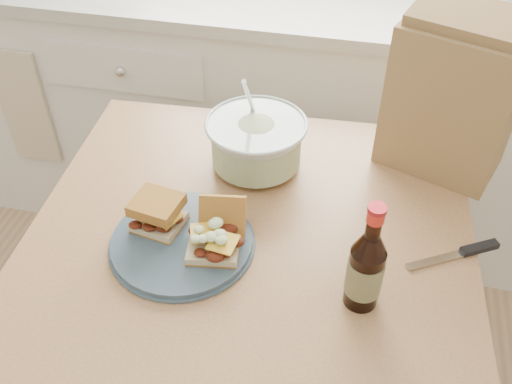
% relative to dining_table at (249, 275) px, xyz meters
% --- Properties ---
extents(cabinet_run, '(2.50, 0.64, 0.94)m').
position_rel_dining_table_xyz_m(cabinet_run, '(-0.08, 0.99, -0.21)').
color(cabinet_run, silver).
rests_on(cabinet_run, ground).
extents(dining_table, '(1.01, 1.01, 0.80)m').
position_rel_dining_table_xyz_m(dining_table, '(0.00, 0.00, 0.00)').
color(dining_table, tan).
rests_on(dining_table, ground).
extents(plate, '(0.30, 0.30, 0.02)m').
position_rel_dining_table_xyz_m(plate, '(-0.13, -0.05, 0.13)').
color(plate, '#3D5363').
rests_on(plate, dining_table).
extents(sandwich_left, '(0.11, 0.10, 0.07)m').
position_rel_dining_table_xyz_m(sandwich_left, '(-0.19, -0.02, 0.17)').
color(sandwich_left, beige).
rests_on(sandwich_left, plate).
extents(sandwich_right, '(0.12, 0.15, 0.09)m').
position_rel_dining_table_xyz_m(sandwich_right, '(-0.06, -0.04, 0.17)').
color(sandwich_right, beige).
rests_on(sandwich_right, plate).
extents(coleslaw_bowl, '(0.24, 0.24, 0.24)m').
position_rel_dining_table_xyz_m(coleslaw_bowl, '(-0.04, 0.25, 0.18)').
color(coleslaw_bowl, silver).
rests_on(coleslaw_bowl, dining_table).
extents(beer_bottle, '(0.07, 0.07, 0.25)m').
position_rel_dining_table_xyz_m(beer_bottle, '(0.25, -0.11, 0.21)').
color(beer_bottle, black).
rests_on(beer_bottle, dining_table).
extents(knife, '(0.19, 0.12, 0.01)m').
position_rel_dining_table_xyz_m(knife, '(0.45, 0.06, 0.12)').
color(knife, silver).
rests_on(knife, dining_table).
extents(paper_bag, '(0.32, 0.26, 0.35)m').
position_rel_dining_table_xyz_m(paper_bag, '(0.39, 0.36, 0.29)').
color(paper_bag, '#997A4A').
rests_on(paper_bag, dining_table).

